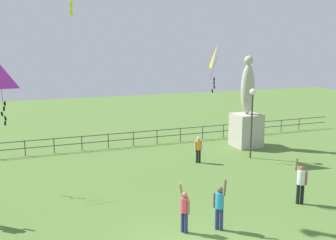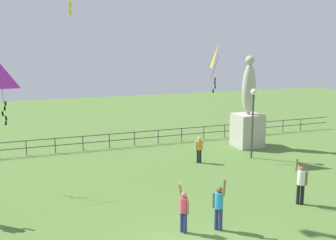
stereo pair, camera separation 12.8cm
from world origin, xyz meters
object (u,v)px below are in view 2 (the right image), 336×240
at_px(person_0, 219,205).
at_px(kite_0, 1,79).
at_px(statue_monument, 248,118).
at_px(kite_2, 218,57).
at_px(person_4, 184,209).
at_px(person_5, 199,148).
at_px(person_6, 301,181).
at_px(lamppost, 253,108).

distance_m(person_0, kite_0, 11.01).
relative_size(statue_monument, kite_2, 2.14).
height_order(person_4, person_5, person_4).
relative_size(statue_monument, person_5, 3.93).
height_order(person_6, kite_2, kite_2).
xyz_separation_m(person_5, kite_2, (1.36, 0.54, 4.99)).
height_order(person_0, person_6, person_6).
height_order(lamppost, person_5, lamppost).
relative_size(statue_monument, person_6, 2.98).
bearing_deg(kite_0, person_5, 1.41).
distance_m(statue_monument, person_5, 5.13).
bearing_deg(kite_0, person_6, -30.16).
bearing_deg(kite_2, person_4, -124.38).
xyz_separation_m(lamppost, person_0, (-6.12, -7.44, -2.04)).
bearing_deg(person_5, person_6, -78.39).
relative_size(lamppost, person_6, 2.07).
bearing_deg(lamppost, kite_0, -180.00).
relative_size(person_0, person_6, 0.97).
bearing_deg(person_4, person_6, 6.41).
bearing_deg(person_6, person_4, -173.59).
distance_m(person_0, person_4, 1.26).
relative_size(person_4, person_5, 1.18).
xyz_separation_m(statue_monument, lamppost, (-1.25, -2.47, 1.13)).
bearing_deg(person_5, kite_2, 21.66).
distance_m(person_0, person_5, 8.20).
bearing_deg(person_6, lamppost, 74.19).
height_order(statue_monument, person_5, statue_monument).
xyz_separation_m(lamppost, person_5, (-3.26, 0.24, -2.14)).
bearing_deg(statue_monument, lamppost, -116.75).
xyz_separation_m(lamppost, kite_0, (-13.16, -0.00, 1.99)).
bearing_deg(person_6, person_5, 101.61).
xyz_separation_m(person_4, person_6, (5.49, 0.62, 0.10)).
height_order(statue_monument, kite_2, kite_2).
relative_size(person_4, kite_2, 0.64).
xyz_separation_m(lamppost, person_6, (-1.86, -6.57, -2.01)).
xyz_separation_m(person_6, kite_2, (-0.04, 7.35, 4.86)).
bearing_deg(lamppost, person_0, -129.44).
xyz_separation_m(person_0, person_4, (-1.23, 0.25, -0.07)).
bearing_deg(person_0, kite_0, 133.42).
distance_m(statue_monument, person_4, 12.96).
height_order(person_4, person_6, person_6).
distance_m(person_5, kite_0, 10.73).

